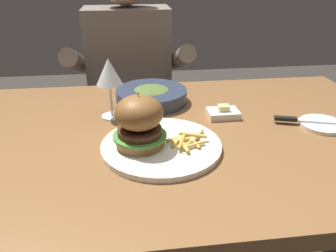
# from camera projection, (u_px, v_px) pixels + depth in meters

# --- Properties ---
(dining_table) EXTENTS (1.33, 0.80, 0.74)m
(dining_table) POSITION_uv_depth(u_px,v_px,m) (171.00, 160.00, 0.91)
(dining_table) COLOR brown
(dining_table) RESTS_ON ground
(main_plate) EXTENTS (0.29, 0.29, 0.01)m
(main_plate) POSITION_uv_depth(u_px,v_px,m) (161.00, 146.00, 0.79)
(main_plate) COLOR white
(main_plate) RESTS_ON dining_table
(burger_sandwich) EXTENTS (0.13, 0.13, 0.13)m
(burger_sandwich) POSITION_uv_depth(u_px,v_px,m) (139.00, 121.00, 0.75)
(burger_sandwich) COLOR #9E6B38
(burger_sandwich) RESTS_ON main_plate
(fries_pile) EXTENTS (0.10, 0.11, 0.02)m
(fries_pile) POSITION_uv_depth(u_px,v_px,m) (188.00, 140.00, 0.78)
(fries_pile) COLOR #E0B251
(fries_pile) RESTS_ON main_plate
(wine_glass) EXTENTS (0.07, 0.07, 0.17)m
(wine_glass) POSITION_uv_depth(u_px,v_px,m) (109.00, 74.00, 0.90)
(wine_glass) COLOR silver
(wine_glass) RESTS_ON dining_table
(bread_plate) EXTENTS (0.12, 0.12, 0.01)m
(bread_plate) POSITION_uv_depth(u_px,v_px,m) (322.00, 124.00, 0.90)
(bread_plate) COLOR white
(bread_plate) RESTS_ON dining_table
(table_knife) EXTENTS (0.19, 0.07, 0.01)m
(table_knife) POSITION_uv_depth(u_px,v_px,m) (304.00, 120.00, 0.90)
(table_knife) COLOR silver
(table_knife) RESTS_ON bread_plate
(butter_dish) EXTENTS (0.09, 0.07, 0.04)m
(butter_dish) POSITION_uv_depth(u_px,v_px,m) (223.00, 113.00, 0.95)
(butter_dish) COLOR white
(butter_dish) RESTS_ON dining_table
(soup_bowl) EXTENTS (0.23, 0.23, 0.05)m
(soup_bowl) POSITION_uv_depth(u_px,v_px,m) (151.00, 95.00, 1.04)
(soup_bowl) COLOR #2D384C
(soup_bowl) RESTS_ON dining_table
(diner_person) EXTENTS (0.51, 0.36, 1.18)m
(diner_person) POSITION_uv_depth(u_px,v_px,m) (131.00, 101.00, 1.54)
(diner_person) COLOR #282833
(diner_person) RESTS_ON ground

